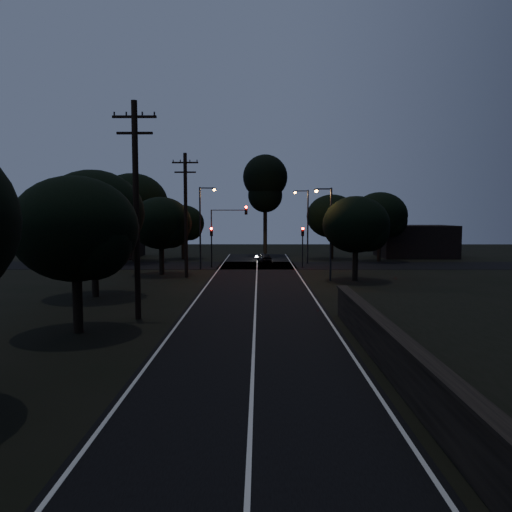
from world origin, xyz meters
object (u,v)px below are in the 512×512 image
object	(u,v)px
utility_pole_far	(186,213)
tall_pine	(265,183)
car	(264,257)
utility_pole_mid	(136,207)
streetlight_b	(306,221)
signal_left	(211,240)
signal_right	(303,240)
signal_mast	(228,225)
streetlight_c	(329,227)
streetlight_a	(202,222)

from	to	relation	value
utility_pole_far	tall_pine	xyz separation A→B (m)	(7.00, 23.00, 3.96)
utility_pole_far	car	xyz separation A→B (m)	(6.79, 14.00, -4.97)
utility_pole_mid	streetlight_b	world-z (taller)	utility_pole_mid
signal_left	streetlight_b	bearing A→B (deg)	22.05
signal_right	signal_mast	world-z (taller)	signal_mast
tall_pine	streetlight_b	size ratio (longest dim) A/B	1.64
utility_pole_mid	signal_left	size ratio (longest dim) A/B	2.68
streetlight_c	car	world-z (taller)	streetlight_c
streetlight_a	streetlight_b	bearing A→B (deg)	29.48
streetlight_a	streetlight_c	distance (m)	13.72
utility_pole_mid	utility_pole_far	world-z (taller)	utility_pole_mid
signal_mast	car	distance (m)	8.03
tall_pine	streetlight_b	xyz separation A→B (m)	(4.31, -11.00, -4.81)
utility_pole_far	streetlight_b	distance (m)	16.51
signal_mast	streetlight_b	distance (m)	9.15
utility_pole_far	signal_left	world-z (taller)	utility_pole_far
signal_right	streetlight_c	size ratio (longest dim) A/B	0.55
signal_left	car	xyz separation A→B (m)	(5.39, 6.01, -2.32)
utility_pole_far	tall_pine	distance (m)	24.37
signal_left	signal_right	xyz separation A→B (m)	(9.20, 0.00, 0.00)
signal_left	signal_right	world-z (taller)	same
signal_left	streetlight_a	xyz separation A→B (m)	(-0.71, -1.99, 1.80)
signal_left	streetlight_c	bearing A→B (deg)	-43.76
signal_right	streetlight_c	distance (m)	10.18
signal_left	signal_mast	bearing A→B (deg)	0.13
streetlight_a	streetlight_b	xyz separation A→B (m)	(10.61, 6.00, 0.00)
utility_pole_mid	utility_pole_far	size ratio (longest dim) A/B	1.05
tall_pine	signal_right	distance (m)	16.79
signal_right	signal_mast	size ratio (longest dim) A/B	0.66
streetlight_c	car	size ratio (longest dim) A/B	2.49
utility_pole_mid	streetlight_a	bearing A→B (deg)	88.27
tall_pine	signal_mast	world-z (taller)	tall_pine
streetlight_a	car	bearing A→B (deg)	52.71
signal_left	tall_pine	bearing A→B (deg)	69.54
tall_pine	car	xyz separation A→B (m)	(-0.21, -9.00, -8.93)
utility_pole_mid	car	world-z (taller)	utility_pole_mid
utility_pole_mid	streetlight_b	size ratio (longest dim) A/B	1.38
utility_pole_mid	streetlight_c	xyz separation A→B (m)	(11.83, 15.00, -1.39)
car	utility_pole_far	bearing A→B (deg)	51.95
utility_pole_far	signal_left	bearing A→B (deg)	80.06
signal_left	streetlight_c	world-z (taller)	streetlight_c
utility_pole_far	signal_mast	xyz separation A→B (m)	(3.09, 7.99, -1.15)
utility_pole_far	signal_mast	distance (m)	8.64
signal_left	streetlight_c	xyz separation A→B (m)	(10.43, -9.99, 1.51)
utility_pole_mid	signal_mast	world-z (taller)	utility_pole_mid
utility_pole_far	car	distance (m)	16.33
utility_pole_far	signal_right	size ratio (longest dim) A/B	2.56
streetlight_a	car	distance (m)	10.87
signal_mast	streetlight_b	size ratio (longest dim) A/B	0.78
signal_left	signal_mast	distance (m)	2.26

